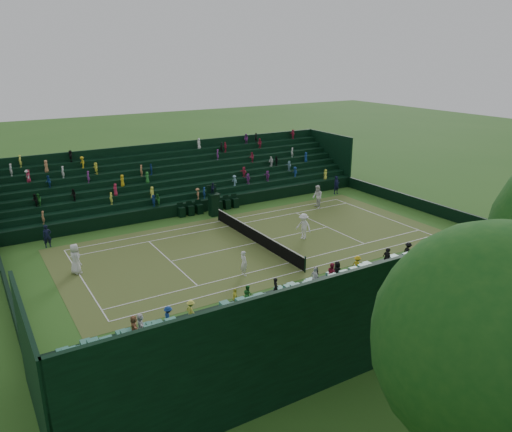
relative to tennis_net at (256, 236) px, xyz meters
The scene contains 17 objects.
ground 0.53m from the tennis_net, ahead, with size 160.00×160.00×0.00m, color #2D5F1E.
court_surface 0.52m from the tennis_net, ahead, with size 12.97×26.77×0.01m, color #3A6D24.
perimeter_wall_north 15.89m from the tennis_net, 90.00° to the left, with size 17.17×0.20×1.00m, color black.
perimeter_wall_south 15.89m from the tennis_net, 90.00° to the right, with size 17.17×0.20×1.00m, color black.
perimeter_wall_east 8.49m from the tennis_net, ahead, with size 0.20×31.77×1.00m, color black.
perimeter_wall_west 8.49m from the tennis_net, behind, with size 0.20×31.77×1.00m, color black.
north_grandstand 12.70m from the tennis_net, ahead, with size 6.60×32.00×4.90m.
south_grandstand 12.70m from the tennis_net, behind, with size 6.60×32.00×4.90m.
tennis_net is the anchor object (origin of this frame).
umpire_chair 7.13m from the tennis_net, behind, with size 0.89×0.89×2.79m.
courtside_chairs 8.19m from the tennis_net, behind, with size 0.54×5.50×1.16m.
player_near_west 12.04m from the tennis_net, 96.04° to the right, with size 0.93×0.61×1.91m, color silver.
player_near_east 5.41m from the tennis_net, 38.92° to the right, with size 0.58×0.38×1.58m, color white.
player_far_west 9.94m from the tennis_net, 116.74° to the left, with size 0.96×0.74×1.97m, color white.
player_far_east 3.54m from the tennis_net, 72.89° to the left, with size 1.23×0.71×1.90m, color white.
line_judge_north 14.87m from the tennis_net, 118.17° to the left, with size 0.63×0.42×1.74m, color black.
line_judge_south 14.36m from the tennis_net, 118.04° to the right, with size 0.58×0.38×1.60m, color black.
Camera 1 is at (28.07, -16.94, 12.81)m, focal length 35.00 mm.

